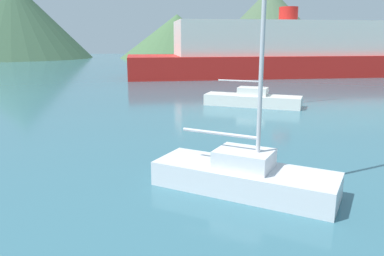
# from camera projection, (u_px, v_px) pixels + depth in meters

# --- Properties ---
(sailboat_inner) EXTENTS (6.23, 4.38, 10.61)m
(sailboat_inner) POSITION_uv_depth(u_px,v_px,m) (253.00, 98.00, 24.44)
(sailboat_inner) COLOR white
(sailboat_inner) RESTS_ON ground_plane
(sailboat_middle) EXTENTS (5.21, 4.46, 9.88)m
(sailboat_middle) POSITION_uv_depth(u_px,v_px,m) (244.00, 173.00, 10.70)
(sailboat_middle) COLOR silver
(sailboat_middle) RESTS_ON ground_plane
(ferry_distant) EXTENTS (37.54, 8.79, 7.95)m
(ferry_distant) POSITION_uv_depth(u_px,v_px,m) (286.00, 52.00, 44.76)
(ferry_distant) COLOR red
(ferry_distant) RESTS_ON ground_plane
(hill_central) EXTENTS (33.58, 33.58, 17.27)m
(hill_central) POSITION_uv_depth(u_px,v_px,m) (15.00, 20.00, 85.20)
(hill_central) COLOR #38563D
(hill_central) RESTS_ON ground_plane
(hill_east) EXTENTS (26.74, 26.74, 9.93)m
(hill_east) POSITION_uv_depth(u_px,v_px,m) (177.00, 36.00, 87.53)
(hill_east) COLOR #476B42
(hill_east) RESTS_ON ground_plane
(hill_far_east) EXTENTS (34.20, 34.20, 17.10)m
(hill_far_east) POSITION_uv_depth(u_px,v_px,m) (269.00, 22.00, 97.12)
(hill_far_east) COLOR #4C6647
(hill_far_east) RESTS_ON ground_plane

